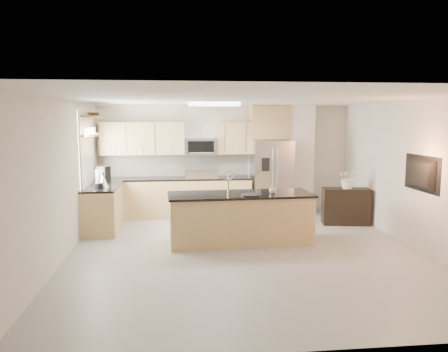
{
  "coord_description": "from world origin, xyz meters",
  "views": [
    {
      "loc": [
        -1.16,
        -7.16,
        2.27
      ],
      "look_at": [
        -0.24,
        1.3,
        1.16
      ],
      "focal_mm": 35.0,
      "sensor_mm": 36.0,
      "label": 1
    }
  ],
  "objects": [
    {
      "name": "wall_left",
      "position": [
        -3.0,
        0.0,
        1.3
      ],
      "size": [
        0.02,
        6.5,
        2.6
      ],
      "primitive_type": "cube",
      "color": "beige",
      "rests_on": "floor"
    },
    {
      "name": "shelf_lower",
      "position": [
        -2.85,
        1.95,
        1.95
      ],
      "size": [
        0.3,
        1.2,
        0.04
      ],
      "primitive_type": "cube",
      "color": "#8D5E38",
      "rests_on": "wall_left"
    },
    {
      "name": "wall_back",
      "position": [
        0.0,
        3.25,
        1.3
      ],
      "size": [
        6.0,
        0.02,
        2.6
      ],
      "primitive_type": "cube",
      "color": "beige",
      "rests_on": "floor"
    },
    {
      "name": "shelf_upper",
      "position": [
        -2.85,
        1.95,
        2.32
      ],
      "size": [
        0.3,
        1.2,
        0.04
      ],
      "primitive_type": "cube",
      "color": "#8D5E38",
      "rests_on": "wall_left"
    },
    {
      "name": "ceiling_fixture",
      "position": [
        -0.4,
        1.6,
        2.56
      ],
      "size": [
        1.0,
        0.5,
        0.06
      ],
      "primitive_type": "cube",
      "color": "white",
      "rests_on": "ceiling"
    },
    {
      "name": "flower_vase",
      "position": [
        2.49,
        1.73,
        1.14
      ],
      "size": [
        0.7,
        0.62,
        0.71
      ],
      "primitive_type": "imported",
      "rotation": [
        0.0,
        0.0,
        -0.1
      ],
      "color": "silver",
      "rests_on": "credenza"
    },
    {
      "name": "window",
      "position": [
        -2.98,
        1.85,
        1.65
      ],
      "size": [
        0.04,
        1.15,
        1.65
      ],
      "color": "white",
      "rests_on": "wall_left"
    },
    {
      "name": "wall_right",
      "position": [
        3.0,
        0.0,
        1.3
      ],
      "size": [
        0.02,
        6.5,
        2.6
      ],
      "primitive_type": "cube",
      "color": "beige",
      "rests_on": "floor"
    },
    {
      "name": "partition_column",
      "position": [
        1.82,
        3.1,
        1.3
      ],
      "size": [
        0.6,
        0.3,
        2.6
      ],
      "primitive_type": "cube",
      "color": "white",
      "rests_on": "floor"
    },
    {
      "name": "microwave",
      "position": [
        -0.6,
        3.04,
        1.63
      ],
      "size": [
        0.76,
        0.4,
        0.4
      ],
      "color": "#AEAEB1",
      "rests_on": "upper_cabinets"
    },
    {
      "name": "wall_front",
      "position": [
        0.0,
        -3.25,
        1.3
      ],
      "size": [
        6.0,
        0.02,
        2.6
      ],
      "primitive_type": "cube",
      "color": "beige",
      "rests_on": "floor"
    },
    {
      "name": "coffee_maker",
      "position": [
        -2.69,
        2.2,
        1.09
      ],
      "size": [
        0.26,
        0.29,
        0.36
      ],
      "color": "black",
      "rests_on": "left_counter"
    },
    {
      "name": "kettle",
      "position": [
        -2.63,
        1.65,
        1.05
      ],
      "size": [
        0.23,
        0.23,
        0.29
      ],
      "color": "#AEAEB1",
      "rests_on": "left_counter"
    },
    {
      "name": "upper_cabinets",
      "position": [
        -1.3,
        3.09,
        1.83
      ],
      "size": [
        3.5,
        0.33,
        0.75
      ],
      "color": "tan",
      "rests_on": "wall_back"
    },
    {
      "name": "bowl",
      "position": [
        -2.85,
        2.22,
        2.38
      ],
      "size": [
        0.47,
        0.47,
        0.09
      ],
      "primitive_type": "imported",
      "rotation": [
        0.0,
        0.0,
        0.32
      ],
      "color": "#AEAEB1",
      "rests_on": "shelf_upper"
    },
    {
      "name": "cup",
      "position": [
        0.59,
        0.62,
        0.96
      ],
      "size": [
        0.14,
        0.14,
        0.09
      ],
      "primitive_type": "imported",
      "rotation": [
        0.0,
        0.0,
        -0.18
      ],
      "color": "white",
      "rests_on": "island"
    },
    {
      "name": "blender",
      "position": [
        -2.67,
        1.47,
        1.08
      ],
      "size": [
        0.16,
        0.16,
        0.37
      ],
      "color": "black",
      "rests_on": "left_counter"
    },
    {
      "name": "floor",
      "position": [
        0.0,
        0.0,
        0.0
      ],
      "size": [
        6.5,
        6.5,
        0.0
      ],
      "primitive_type": "plane",
      "color": "gray",
      "rests_on": "ground"
    },
    {
      "name": "television",
      "position": [
        2.91,
        -0.2,
        1.35
      ],
      "size": [
        0.14,
        1.08,
        0.62
      ],
      "primitive_type": "imported",
      "rotation": [
        0.0,
        0.0,
        1.57
      ],
      "color": "black",
      "rests_on": "wall_right"
    },
    {
      "name": "refrigerator",
      "position": [
        1.06,
        2.87,
        0.89
      ],
      "size": [
        0.92,
        0.78,
        1.78
      ],
      "color": "#AEAEB1",
      "rests_on": "floor"
    },
    {
      "name": "credenza",
      "position": [
        2.47,
        1.78,
        0.39
      ],
      "size": [
        1.04,
        0.58,
        0.79
      ],
      "primitive_type": "cube",
      "rotation": [
        0.0,
        0.0,
        -0.18
      ],
      "color": "black",
      "rests_on": "floor"
    },
    {
      "name": "range",
      "position": [
        -0.6,
        2.92,
        0.47
      ],
      "size": [
        0.76,
        0.64,
        1.14
      ],
      "color": "black",
      "rests_on": "floor"
    },
    {
      "name": "left_counter",
      "position": [
        -2.67,
        1.85,
        0.46
      ],
      "size": [
        0.66,
        1.5,
        0.92
      ],
      "color": "tan",
      "rests_on": "floor"
    },
    {
      "name": "ceiling",
      "position": [
        0.0,
        0.0,
        2.6
      ],
      "size": [
        6.0,
        6.5,
        0.02
      ],
      "primitive_type": "cube",
      "color": "white",
      "rests_on": "wall_back"
    },
    {
      "name": "platter",
      "position": [
        0.15,
        0.43,
        0.92
      ],
      "size": [
        0.43,
        0.43,
        0.02
      ],
      "primitive_type": "cylinder",
      "rotation": [
        0.0,
        0.0,
        -0.21
      ],
      "color": "black",
      "rests_on": "island"
    },
    {
      "name": "island",
      "position": [
        -0.01,
        0.65,
        0.46
      ],
      "size": [
        2.68,
        1.06,
        1.34
      ],
      "rotation": [
        0.0,
        0.0,
        0.04
      ],
      "color": "tan",
      "rests_on": "floor"
    },
    {
      "name": "back_counter",
      "position": [
        -1.23,
        2.93,
        0.47
      ],
      "size": [
        3.55,
        0.66,
        1.44
      ],
      "color": "tan",
      "rests_on": "floor"
    }
  ]
}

